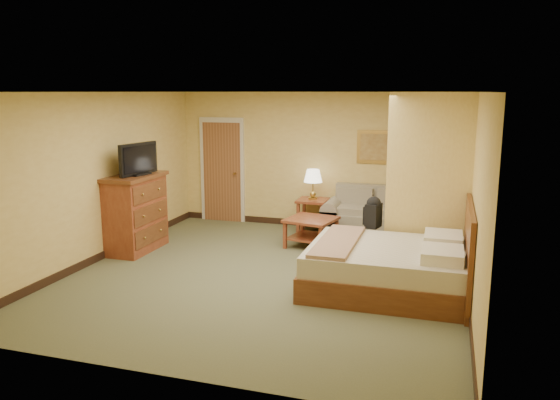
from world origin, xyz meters
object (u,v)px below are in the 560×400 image
at_px(dresser, 136,213).
at_px(coffee_table, 311,226).
at_px(loveseat, 373,221).
at_px(bed, 395,267).

bearing_deg(dresser, coffee_table, 21.64).
bearing_deg(dresser, loveseat, 29.14).
distance_m(loveseat, coffee_table, 1.33).
bearing_deg(coffee_table, dresser, -158.36).
height_order(coffee_table, dresser, dresser).
xyz_separation_m(coffee_table, bed, (1.57, -1.72, -0.03)).
distance_m(coffee_table, bed, 2.33).
bearing_deg(coffee_table, loveseat, 45.84).
height_order(coffee_table, bed, bed).
height_order(loveseat, bed, bed).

